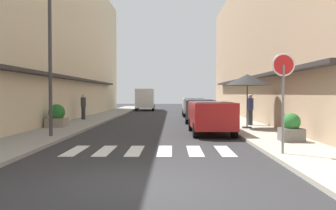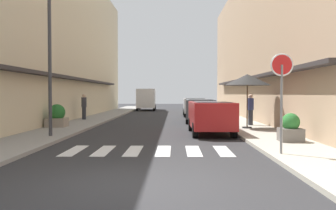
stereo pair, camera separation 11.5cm
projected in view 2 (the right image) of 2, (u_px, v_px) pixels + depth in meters
The scene contains 17 objects.
ground_plane at pixel (161, 123), 23.04m from camera, with size 87.26×87.26×0.00m, color #2B2B2D.
sidewalk_left at pixel (88, 121), 23.12m from camera, with size 2.35×55.53×0.12m, color gray.
sidewalk_right at pixel (235, 122), 22.96m from camera, with size 2.35×55.53×0.12m, color #ADA899.
building_row_left at pixel (36, 34), 24.00m from camera, with size 5.50×37.70×11.51m.
building_row_right at pixel (290, 40), 23.71m from camera, with size 5.50×37.70×10.67m.
crosswalk at pixel (149, 151), 11.55m from camera, with size 5.20×2.20×0.01m.
parked_car_near at pixel (211, 114), 16.30m from camera, with size 1.87×4.31×1.47m.
parked_car_mid at pixel (200, 108), 22.98m from camera, with size 1.92×3.96×1.47m.
parked_car_far at pixel (195, 105), 29.36m from camera, with size 1.82×4.09×1.47m.
delivery_van at pixel (146, 98), 40.44m from camera, with size 2.15×5.46×2.37m.
round_street_sign at pixel (282, 77), 10.24m from camera, with size 0.65×0.07×2.84m.
street_lamp at pixel (54, 48), 14.58m from camera, with size 1.19×0.28×5.87m.
cafe_umbrella at pixel (247, 80), 17.95m from camera, with size 2.28×2.28×2.67m.
planter_corner at pixel (291, 129), 12.94m from camera, with size 0.78×0.78×1.01m.
planter_midblock at pixel (57, 116), 18.74m from camera, with size 0.97×0.97×1.17m.
pedestrian_walking_near at pixel (251, 109), 19.78m from camera, with size 0.34×0.34×1.68m.
pedestrian_walking_far at pixel (84, 106), 24.19m from camera, with size 0.34×0.34×1.68m.
Camera 2 is at (0.82, -7.12, 1.81)m, focal length 38.91 mm.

